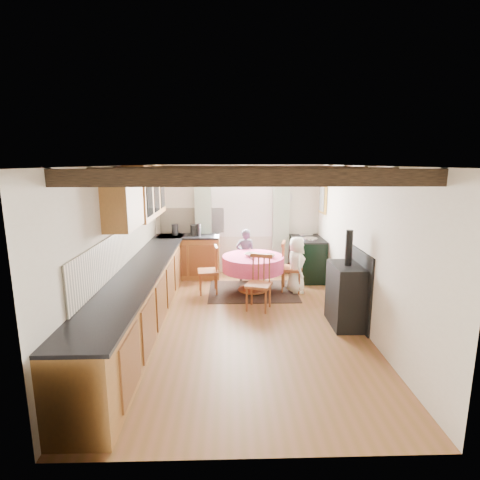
{
  "coord_description": "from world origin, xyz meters",
  "views": [
    {
      "loc": [
        -0.18,
        -5.47,
        2.44
      ],
      "look_at": [
        0.0,
        0.8,
        1.15
      ],
      "focal_mm": 28.13,
      "sensor_mm": 36.0,
      "label": 1
    }
  ],
  "objects_px": {
    "chair_near": "(259,283)",
    "aga_range": "(307,258)",
    "child_far": "(246,255)",
    "child_right": "(296,265)",
    "cup": "(252,256)",
    "chair_left": "(208,270)",
    "dining_table": "(253,274)",
    "cast_iron_stove": "(347,279)",
    "chair_right": "(292,267)"
  },
  "relations": [
    {
      "from": "chair_near",
      "to": "aga_range",
      "type": "distance_m",
      "value": 2.06
    },
    {
      "from": "child_far",
      "to": "child_right",
      "type": "distance_m",
      "value": 1.19
    },
    {
      "from": "child_right",
      "to": "cup",
      "type": "relative_size",
      "value": 11.33
    },
    {
      "from": "chair_left",
      "to": "aga_range",
      "type": "distance_m",
      "value": 2.23
    },
    {
      "from": "dining_table",
      "to": "chair_near",
      "type": "bearing_deg",
      "value": -87.48
    },
    {
      "from": "cast_iron_stove",
      "to": "child_far",
      "type": "xyz_separation_m",
      "value": [
        -1.43,
        2.26,
        -0.19
      ]
    },
    {
      "from": "dining_table",
      "to": "child_far",
      "type": "relative_size",
      "value": 1.06
    },
    {
      "from": "chair_near",
      "to": "chair_left",
      "type": "relative_size",
      "value": 1.02
    },
    {
      "from": "chair_left",
      "to": "aga_range",
      "type": "height_order",
      "value": "chair_left"
    },
    {
      "from": "chair_right",
      "to": "child_far",
      "type": "bearing_deg",
      "value": 65.21
    },
    {
      "from": "chair_near",
      "to": "chair_left",
      "type": "xyz_separation_m",
      "value": [
        -0.9,
        0.85,
        -0.01
      ]
    },
    {
      "from": "chair_right",
      "to": "cast_iron_stove",
      "type": "xyz_separation_m",
      "value": [
        0.57,
        -1.58,
        0.25
      ]
    },
    {
      "from": "cast_iron_stove",
      "to": "child_right",
      "type": "bearing_deg",
      "value": 107.98
    },
    {
      "from": "chair_left",
      "to": "chair_right",
      "type": "bearing_deg",
      "value": 85.54
    },
    {
      "from": "chair_near",
      "to": "cast_iron_stove",
      "type": "xyz_separation_m",
      "value": [
        1.27,
        -0.66,
        0.27
      ]
    },
    {
      "from": "chair_left",
      "to": "cast_iron_stove",
      "type": "bearing_deg",
      "value": 48.32
    },
    {
      "from": "child_far",
      "to": "cup",
      "type": "bearing_deg",
      "value": 101.94
    },
    {
      "from": "chair_right",
      "to": "child_far",
      "type": "height_order",
      "value": "child_far"
    },
    {
      "from": "cast_iron_stove",
      "to": "cup",
      "type": "bearing_deg",
      "value": 134.33
    },
    {
      "from": "chair_left",
      "to": "child_far",
      "type": "relative_size",
      "value": 0.83
    },
    {
      "from": "child_far",
      "to": "chair_near",
      "type": "bearing_deg",
      "value": 102.22
    },
    {
      "from": "cast_iron_stove",
      "to": "child_right",
      "type": "height_order",
      "value": "cast_iron_stove"
    },
    {
      "from": "cup",
      "to": "cast_iron_stove",
      "type": "bearing_deg",
      "value": -45.67
    },
    {
      "from": "cast_iron_stove",
      "to": "aga_range",
      "type": "bearing_deg",
      "value": 92.68
    },
    {
      "from": "aga_range",
      "to": "chair_left",
      "type": "bearing_deg",
      "value": -157.75
    },
    {
      "from": "chair_left",
      "to": "chair_right",
      "type": "distance_m",
      "value": 1.61
    },
    {
      "from": "dining_table",
      "to": "chair_right",
      "type": "relative_size",
      "value": 1.2
    },
    {
      "from": "cast_iron_stove",
      "to": "child_right",
      "type": "xyz_separation_m",
      "value": [
        -0.49,
        1.52,
        -0.2
      ]
    },
    {
      "from": "cup",
      "to": "chair_right",
      "type": "bearing_deg",
      "value": 14.3
    },
    {
      "from": "dining_table",
      "to": "cup",
      "type": "height_order",
      "value": "cup"
    },
    {
      "from": "chair_near",
      "to": "cup",
      "type": "bearing_deg",
      "value": 115.11
    },
    {
      "from": "chair_near",
      "to": "child_far",
      "type": "height_order",
      "value": "child_far"
    },
    {
      "from": "aga_range",
      "to": "cast_iron_stove",
      "type": "xyz_separation_m",
      "value": [
        0.11,
        -2.35,
        0.29
      ]
    },
    {
      "from": "aga_range",
      "to": "child_far",
      "type": "height_order",
      "value": "child_far"
    },
    {
      "from": "dining_table",
      "to": "child_right",
      "type": "height_order",
      "value": "child_right"
    },
    {
      "from": "chair_near",
      "to": "aga_range",
      "type": "height_order",
      "value": "chair_near"
    },
    {
      "from": "chair_left",
      "to": "child_right",
      "type": "xyz_separation_m",
      "value": [
        1.68,
        0.0,
        0.08
      ]
    },
    {
      "from": "cast_iron_stove",
      "to": "chair_left",
      "type": "bearing_deg",
      "value": 145.15
    },
    {
      "from": "chair_near",
      "to": "chair_left",
      "type": "bearing_deg",
      "value": 155.78
    },
    {
      "from": "chair_near",
      "to": "child_far",
      "type": "bearing_deg",
      "value": 114.77
    },
    {
      "from": "child_far",
      "to": "cast_iron_stove",
      "type": "bearing_deg",
      "value": 129.09
    },
    {
      "from": "chair_near",
      "to": "aga_range",
      "type": "relative_size",
      "value": 0.95
    },
    {
      "from": "dining_table",
      "to": "chair_near",
      "type": "xyz_separation_m",
      "value": [
        0.04,
        -0.9,
        0.12
      ]
    },
    {
      "from": "dining_table",
      "to": "cast_iron_stove",
      "type": "distance_m",
      "value": 2.07
    },
    {
      "from": "chair_left",
      "to": "child_right",
      "type": "height_order",
      "value": "child_right"
    },
    {
      "from": "chair_left",
      "to": "child_far",
      "type": "xyz_separation_m",
      "value": [
        0.74,
        0.74,
        0.09
      ]
    },
    {
      "from": "aga_range",
      "to": "chair_near",
      "type": "bearing_deg",
      "value": -124.48
    },
    {
      "from": "chair_left",
      "to": "child_right",
      "type": "relative_size",
      "value": 0.85
    },
    {
      "from": "child_far",
      "to": "child_right",
      "type": "xyz_separation_m",
      "value": [
        0.93,
        -0.74,
        -0.01
      ]
    },
    {
      "from": "child_far",
      "to": "cup",
      "type": "distance_m",
      "value": 0.9
    }
  ]
}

